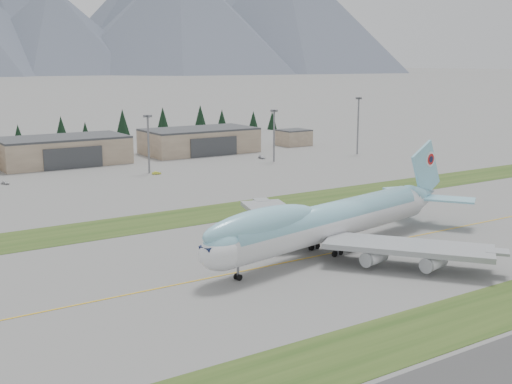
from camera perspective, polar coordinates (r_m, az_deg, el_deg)
ground at (r=137.11m, az=7.83°, el=-5.19°), size 7000.00×7000.00×0.00m
grass_strip_near at (r=112.70m, az=20.67°, el=-9.56°), size 400.00×14.00×0.08m
grass_strip_far at (r=172.49m, az=-1.93°, el=-1.63°), size 400.00×18.00×0.08m
taxiway_line_main at (r=137.11m, az=7.83°, el=-5.19°), size 400.00×0.40×0.02m
boeing_747_freighter at (r=134.00m, az=6.50°, el=-2.55°), size 78.30×66.10×20.53m
hangar_center at (r=261.27m, az=-16.79°, el=3.56°), size 48.00×26.60×10.80m
hangar_right at (r=283.56m, az=-5.06°, el=4.58°), size 48.00×26.60×10.80m
control_shed at (r=308.54m, az=3.38°, el=4.86°), size 14.00×12.00×7.60m
floodlight_masts at (r=226.54m, az=-11.55°, el=5.26°), size 204.67×9.30×24.45m
service_vehicle_a at (r=224.50m, az=-21.41°, el=0.64°), size 2.50×3.54×1.12m
service_vehicle_b at (r=230.44m, az=-8.83°, el=1.56°), size 3.35×1.61×1.06m
service_vehicle_c at (r=265.52m, az=0.51°, el=2.99°), size 2.49×4.51×1.24m
conifer_belt at (r=326.28m, az=-16.82°, el=5.32°), size 265.59×13.91×16.44m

